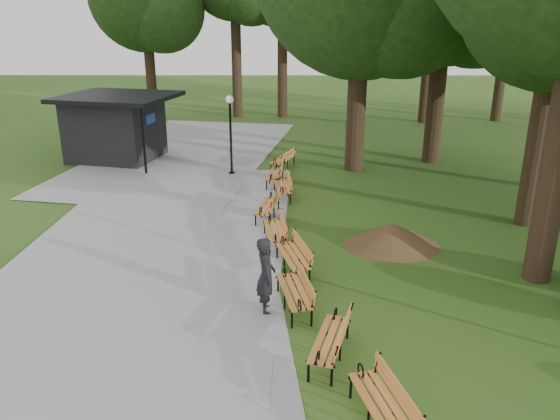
{
  "coord_description": "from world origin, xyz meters",
  "views": [
    {
      "loc": [
        -0.06,
        -12.13,
        6.48
      ],
      "look_at": [
        -0.16,
        2.81,
        1.1
      ],
      "focal_mm": 35.11,
      "sensor_mm": 36.0,
      "label": 1
    }
  ],
  "objects_px": {
    "dirt_mound": "(393,235)",
    "bench_0": "(382,406)",
    "bench_1": "(330,340)",
    "bench_5": "(268,206)",
    "lamp_post": "(230,119)",
    "bench_7": "(275,174)",
    "person": "(266,276)",
    "bench_2": "(294,292)",
    "kiosk": "(115,127)",
    "bench_8": "(283,159)",
    "bench_6": "(282,186)",
    "bench_4": "(274,231)",
    "bench_3": "(293,256)"
  },
  "relations": [
    {
      "from": "bench_4",
      "to": "bench_5",
      "type": "bearing_deg",
      "value": -179.83
    },
    {
      "from": "bench_7",
      "to": "bench_3",
      "type": "bearing_deg",
      "value": 10.75
    },
    {
      "from": "bench_0",
      "to": "bench_5",
      "type": "distance_m",
      "value": 10.06
    },
    {
      "from": "bench_4",
      "to": "bench_6",
      "type": "height_order",
      "value": "same"
    },
    {
      "from": "lamp_post",
      "to": "bench_2",
      "type": "xyz_separation_m",
      "value": [
        2.46,
        -11.27,
        -1.94
      ]
    },
    {
      "from": "dirt_mound",
      "to": "bench_0",
      "type": "distance_m",
      "value": 7.73
    },
    {
      "from": "bench_1",
      "to": "bench_5",
      "type": "distance_m",
      "value": 8.03
    },
    {
      "from": "bench_0",
      "to": "bench_7",
      "type": "xyz_separation_m",
      "value": [
        -1.97,
        13.63,
        0.0
      ]
    },
    {
      "from": "bench_6",
      "to": "dirt_mound",
      "type": "bearing_deg",
      "value": 30.42
    },
    {
      "from": "bench_6",
      "to": "bench_4",
      "type": "bearing_deg",
      "value": -8.43
    },
    {
      "from": "bench_1",
      "to": "bench_7",
      "type": "xyz_separation_m",
      "value": [
        -1.26,
        11.71,
        0.0
      ]
    },
    {
      "from": "kiosk",
      "to": "bench_2",
      "type": "relative_size",
      "value": 2.54
    },
    {
      "from": "bench_1",
      "to": "bench_2",
      "type": "distance_m",
      "value": 2.07
    },
    {
      "from": "bench_0",
      "to": "bench_8",
      "type": "bearing_deg",
      "value": 172.03
    },
    {
      "from": "dirt_mound",
      "to": "bench_1",
      "type": "xyz_separation_m",
      "value": [
        -2.3,
        -5.64,
        0.09
      ]
    },
    {
      "from": "person",
      "to": "bench_5",
      "type": "height_order",
      "value": "person"
    },
    {
      "from": "lamp_post",
      "to": "bench_1",
      "type": "distance_m",
      "value": 13.74
    },
    {
      "from": "lamp_post",
      "to": "bench_0",
      "type": "distance_m",
      "value": 15.75
    },
    {
      "from": "dirt_mound",
      "to": "bench_4",
      "type": "height_order",
      "value": "bench_4"
    },
    {
      "from": "bench_2",
      "to": "bench_5",
      "type": "relative_size",
      "value": 1.0
    },
    {
      "from": "bench_4",
      "to": "person",
      "type": "bearing_deg",
      "value": -8.58
    },
    {
      "from": "bench_5",
      "to": "bench_0",
      "type": "bearing_deg",
      "value": 22.5
    },
    {
      "from": "kiosk",
      "to": "bench_8",
      "type": "distance_m",
      "value": 8.04
    },
    {
      "from": "bench_0",
      "to": "bench_7",
      "type": "height_order",
      "value": "same"
    },
    {
      "from": "kiosk",
      "to": "bench_0",
      "type": "xyz_separation_m",
      "value": [
        9.44,
        -17.71,
        -1.07
      ]
    },
    {
      "from": "bench_2",
      "to": "person",
      "type": "bearing_deg",
      "value": -90.0
    },
    {
      "from": "bench_6",
      "to": "bench_7",
      "type": "relative_size",
      "value": 1.0
    },
    {
      "from": "lamp_post",
      "to": "bench_3",
      "type": "bearing_deg",
      "value": -75.2
    },
    {
      "from": "lamp_post",
      "to": "bench_8",
      "type": "xyz_separation_m",
      "value": [
        2.17,
        0.85,
        -1.94
      ]
    },
    {
      "from": "bench_0",
      "to": "bench_8",
      "type": "distance_m",
      "value": 16.09
    },
    {
      "from": "bench_2",
      "to": "bench_3",
      "type": "xyz_separation_m",
      "value": [
        -0.0,
        1.98,
        0.0
      ]
    },
    {
      "from": "person",
      "to": "bench_7",
      "type": "distance_m",
      "value": 9.88
    },
    {
      "from": "bench_2",
      "to": "bench_6",
      "type": "bearing_deg",
      "value": 170.94
    },
    {
      "from": "dirt_mound",
      "to": "bench_7",
      "type": "bearing_deg",
      "value": 120.39
    },
    {
      "from": "bench_3",
      "to": "bench_4",
      "type": "height_order",
      "value": "same"
    },
    {
      "from": "dirt_mound",
      "to": "bench_6",
      "type": "relative_size",
      "value": 1.26
    },
    {
      "from": "person",
      "to": "bench_0",
      "type": "xyz_separation_m",
      "value": [
        2.01,
        -3.76,
        -0.47
      ]
    },
    {
      "from": "kiosk",
      "to": "bench_0",
      "type": "height_order",
      "value": "kiosk"
    },
    {
      "from": "lamp_post",
      "to": "bench_8",
      "type": "distance_m",
      "value": 3.03
    },
    {
      "from": "bench_1",
      "to": "bench_2",
      "type": "bearing_deg",
      "value": -144.85
    },
    {
      "from": "bench_4",
      "to": "bench_7",
      "type": "distance_m",
      "value": 6.03
    },
    {
      "from": "bench_7",
      "to": "bench_8",
      "type": "distance_m",
      "value": 2.39
    },
    {
      "from": "bench_3",
      "to": "bench_0",
      "type": "bearing_deg",
      "value": -1.46
    },
    {
      "from": "kiosk",
      "to": "bench_1",
      "type": "distance_m",
      "value": 18.08
    },
    {
      "from": "bench_0",
      "to": "bench_1",
      "type": "xyz_separation_m",
      "value": [
        -0.7,
        1.92,
        0.0
      ]
    },
    {
      "from": "bench_7",
      "to": "dirt_mound",
      "type": "bearing_deg",
      "value": 36.79
    },
    {
      "from": "bench_3",
      "to": "bench_8",
      "type": "relative_size",
      "value": 1.0
    },
    {
      "from": "bench_1",
      "to": "bench_6",
      "type": "relative_size",
      "value": 1.0
    },
    {
      "from": "person",
      "to": "lamp_post",
      "type": "height_order",
      "value": "lamp_post"
    },
    {
      "from": "lamp_post",
      "to": "bench_0",
      "type": "bearing_deg",
      "value": -75.82
    }
  ]
}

